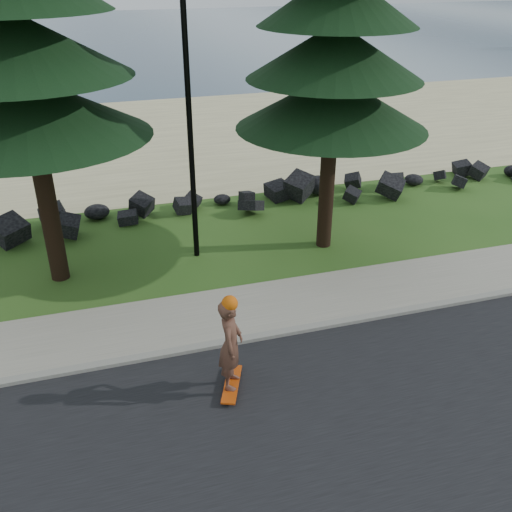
# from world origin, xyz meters

# --- Properties ---
(ground) EXTENTS (160.00, 160.00, 0.00)m
(ground) POSITION_xyz_m (0.00, 0.00, 0.00)
(ground) COLOR #2B551A
(ground) RESTS_ON ground
(road) EXTENTS (160.00, 7.00, 0.02)m
(road) POSITION_xyz_m (0.00, -4.50, 0.01)
(road) COLOR black
(road) RESTS_ON ground
(kerb) EXTENTS (160.00, 0.20, 0.10)m
(kerb) POSITION_xyz_m (0.00, -0.90, 0.05)
(kerb) COLOR gray
(kerb) RESTS_ON ground
(sidewalk) EXTENTS (160.00, 2.00, 0.08)m
(sidewalk) POSITION_xyz_m (0.00, 0.20, 0.04)
(sidewalk) COLOR gray
(sidewalk) RESTS_ON ground
(beach_sand) EXTENTS (160.00, 15.00, 0.01)m
(beach_sand) POSITION_xyz_m (0.00, 14.50, 0.01)
(beach_sand) COLOR tan
(beach_sand) RESTS_ON ground
(ocean) EXTENTS (160.00, 58.00, 0.01)m
(ocean) POSITION_xyz_m (0.00, 51.00, 0.00)
(ocean) COLOR #30475C
(ocean) RESTS_ON ground
(seawall_boulders) EXTENTS (60.00, 2.40, 1.10)m
(seawall_boulders) POSITION_xyz_m (0.00, 5.60, 0.00)
(seawall_boulders) COLOR black
(seawall_boulders) RESTS_ON ground
(lamp_post) EXTENTS (0.25, 0.14, 8.14)m
(lamp_post) POSITION_xyz_m (0.00, 3.20, 4.13)
(lamp_post) COLOR black
(lamp_post) RESTS_ON ground
(skateboarder) EXTENTS (0.64, 1.09, 2.00)m
(skateboarder) POSITION_xyz_m (-0.43, -2.23, 1.01)
(skateboarder) COLOR #C5420B
(skateboarder) RESTS_ON ground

